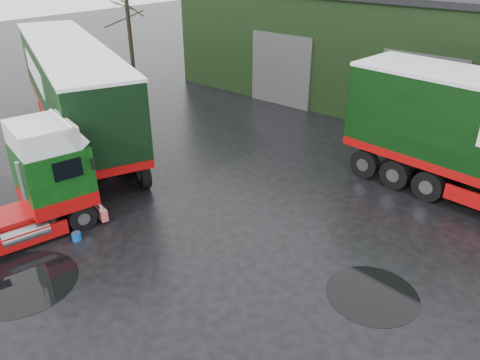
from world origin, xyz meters
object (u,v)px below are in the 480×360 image
object	(u,v)px
warehouse	(464,51)
tree_left	(128,15)
wash_bucket	(77,236)
trailer_left	(74,93)

from	to	relation	value
warehouse	tree_left	bearing A→B (deg)	-157.17
tree_left	wash_bucket	bearing A→B (deg)	-43.96
warehouse	wash_bucket	bearing A→B (deg)	-102.35
trailer_left	tree_left	xyz separation A→B (m)	(-6.84, 8.69, 1.97)
warehouse	tree_left	size ratio (longest dim) A/B	3.81
wash_bucket	tree_left	xyz separation A→B (m)	(-14.24, 13.73, 4.11)
wash_bucket	tree_left	world-z (taller)	tree_left
warehouse	wash_bucket	xyz separation A→B (m)	(-4.76, -21.73, -3.02)
trailer_left	tree_left	distance (m)	11.23
warehouse	trailer_left	distance (m)	20.67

